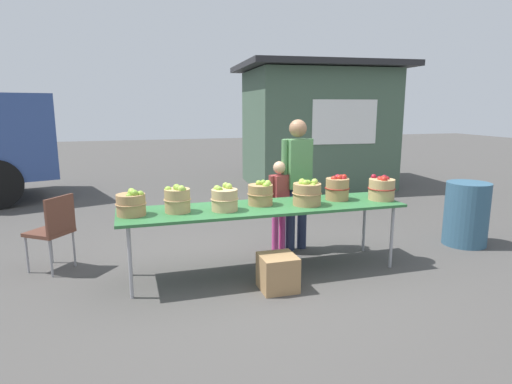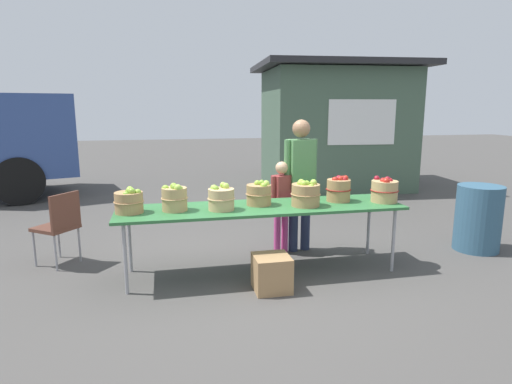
% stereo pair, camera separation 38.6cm
% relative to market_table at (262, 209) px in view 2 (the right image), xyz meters
% --- Properties ---
extents(ground_plane, '(40.00, 40.00, 0.00)m').
position_rel_market_table_xyz_m(ground_plane, '(0.00, 0.00, -0.72)').
color(ground_plane, '#474442').
extents(market_table, '(3.10, 0.76, 0.75)m').
position_rel_market_table_xyz_m(market_table, '(0.00, 0.00, 0.00)').
color(market_table, '#2D6B38').
rests_on(market_table, ground).
extents(apple_basket_green_0, '(0.30, 0.30, 0.27)m').
position_rel_market_table_xyz_m(apple_basket_green_0, '(-1.39, -0.00, 0.16)').
color(apple_basket_green_0, '#A87F51').
rests_on(apple_basket_green_0, market_table).
extents(apple_basket_green_1, '(0.28, 0.28, 0.30)m').
position_rel_market_table_xyz_m(apple_basket_green_1, '(-0.93, -0.01, 0.17)').
color(apple_basket_green_1, tan).
rests_on(apple_basket_green_1, market_table).
extents(apple_basket_green_2, '(0.29, 0.29, 0.28)m').
position_rel_market_table_xyz_m(apple_basket_green_2, '(-0.45, -0.07, 0.16)').
color(apple_basket_green_2, tan).
rests_on(apple_basket_green_2, market_table).
extents(apple_basket_green_3, '(0.29, 0.29, 0.28)m').
position_rel_market_table_xyz_m(apple_basket_green_3, '(-0.01, 0.07, 0.16)').
color(apple_basket_green_3, '#A87F51').
rests_on(apple_basket_green_3, market_table).
extents(apple_basket_green_4, '(0.33, 0.33, 0.29)m').
position_rel_market_table_xyz_m(apple_basket_green_4, '(0.47, -0.08, 0.17)').
color(apple_basket_green_4, '#A87F51').
rests_on(apple_basket_green_4, market_table).
extents(apple_basket_red_0, '(0.29, 0.29, 0.30)m').
position_rel_market_table_xyz_m(apple_basket_red_0, '(0.92, 0.07, 0.17)').
color(apple_basket_red_0, '#A87F51').
rests_on(apple_basket_red_0, market_table).
extents(apple_basket_red_1, '(0.32, 0.32, 0.29)m').
position_rel_market_table_xyz_m(apple_basket_red_1, '(1.41, -0.07, 0.17)').
color(apple_basket_red_1, tan).
rests_on(apple_basket_red_1, market_table).
extents(vendor_adult, '(0.44, 0.26, 1.66)m').
position_rel_market_table_xyz_m(vendor_adult, '(0.63, 0.62, 0.26)').
color(vendor_adult, '#262D4C').
rests_on(vendor_adult, ground).
extents(child_customer, '(0.29, 0.22, 1.16)m').
position_rel_market_table_xyz_m(child_customer, '(0.38, 0.57, -0.03)').
color(child_customer, '#CC3F8C').
rests_on(child_customer, ground).
extents(food_kiosk, '(3.70, 3.14, 2.74)m').
position_rel_market_table_xyz_m(food_kiosk, '(2.81, 4.88, 0.67)').
color(food_kiosk, '#47604C').
rests_on(food_kiosk, ground).
extents(folding_chair, '(0.56, 0.56, 0.86)m').
position_rel_market_table_xyz_m(folding_chair, '(-2.22, 0.69, -0.21)').
color(folding_chair, brown).
rests_on(folding_chair, ground).
extents(trash_barrel, '(0.56, 0.56, 0.84)m').
position_rel_market_table_xyz_m(trash_barrel, '(2.87, 0.15, -0.30)').
color(trash_barrel, '#335972').
rests_on(trash_barrel, ground).
extents(produce_crate, '(0.36, 0.36, 0.36)m').
position_rel_market_table_xyz_m(produce_crate, '(-0.01, -0.51, -0.54)').
color(produce_crate, '#A87F51').
rests_on(produce_crate, ground).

